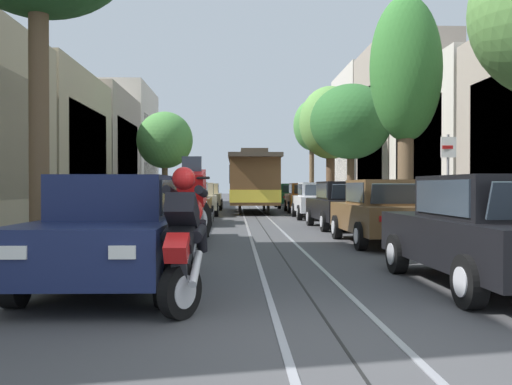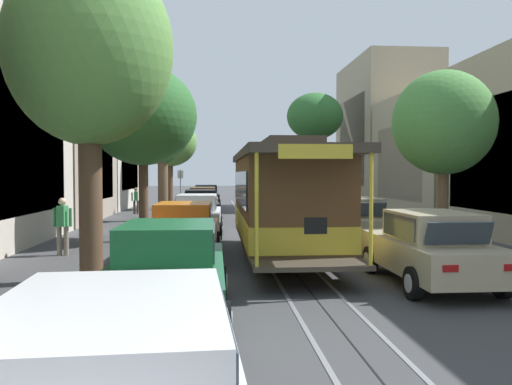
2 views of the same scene
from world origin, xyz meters
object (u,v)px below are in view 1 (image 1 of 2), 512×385
at_px(street_tree_kerb_right_fourth, 330,124).
at_px(parked_car_silver_second_left, 169,211).
at_px(parked_car_beige_fifth_left, 206,196).
at_px(parked_car_white_far_right, 283,194).
at_px(parked_car_navy_near_left, 117,230).
at_px(parked_car_orange_fifth_right, 304,198).
at_px(street_tree_kerb_right_second, 406,73).
at_px(motorcycle_with_rider, 187,229).
at_px(parked_car_brown_second_right, 383,212).
at_px(parked_car_black_mid_right, 343,205).
at_px(parked_car_green_sixth_right, 291,196).
at_px(street_sign_post, 448,177).
at_px(pedestrian_on_left_pavement, 375,195).
at_px(street_tree_kerb_right_far, 312,126).
at_px(parked_car_white_fourth_right, 317,200).
at_px(cable_car_trolley, 253,182).
at_px(street_tree_kerb_right_mid, 351,122).
at_px(parked_car_black_near_right, 490,231).
at_px(parked_car_beige_fourth_left, 198,199).
at_px(street_tree_kerb_left_second, 165,141).
at_px(parked_car_brown_mid_left, 187,203).
at_px(fire_hydrant, 458,229).

bearing_deg(street_tree_kerb_right_fourth, parked_car_silver_second_left, -111.73).
relative_size(parked_car_beige_fifth_left, parked_car_white_far_right, 0.99).
relative_size(parked_car_navy_near_left, parked_car_orange_fifth_right, 1.00).
distance_m(street_tree_kerb_right_second, street_tree_kerb_right_fourth, 14.77).
height_order(parked_car_beige_fifth_left, motorcycle_with_rider, motorcycle_with_rider).
relative_size(parked_car_brown_second_right, parked_car_black_mid_right, 0.99).
bearing_deg(parked_car_green_sixth_right, street_tree_kerb_right_fourth, -58.61).
bearing_deg(parked_car_white_far_right, street_sign_post, -87.05).
bearing_deg(street_sign_post, parked_car_beige_fifth_left, 108.00).
bearing_deg(pedestrian_on_left_pavement, street_sign_post, -98.27).
bearing_deg(street_tree_kerb_right_far, parked_car_brown_second_right, -94.21).
bearing_deg(parked_car_white_fourth_right, street_tree_kerb_right_second, -73.10).
relative_size(parked_car_brown_second_right, cable_car_trolley, 0.48).
bearing_deg(street_tree_kerb_right_mid, parked_car_silver_second_left, -121.47).
relative_size(parked_car_black_near_right, street_tree_kerb_right_far, 0.57).
distance_m(parked_car_silver_second_left, parked_car_beige_fourth_left, 12.91).
bearing_deg(parked_car_white_fourth_right, street_tree_kerb_right_fourth, 76.23).
relative_size(parked_car_beige_fourth_left, pedestrian_on_left_pavement, 2.62).
relative_size(parked_car_silver_second_left, pedestrian_on_left_pavement, 2.60).
height_order(parked_car_black_near_right, street_tree_kerb_left_second, street_tree_kerb_left_second).
xyz_separation_m(street_tree_kerb_right_mid, pedestrian_on_left_pavement, (1.92, 3.07, -3.47)).
relative_size(parked_car_white_far_right, street_tree_kerb_right_second, 0.58).
bearing_deg(parked_car_black_near_right, parked_car_beige_fifth_left, 101.53).
bearing_deg(parked_car_black_near_right, street_tree_kerb_right_mid, 84.18).
bearing_deg(street_tree_kerb_right_far, street_sign_post, -91.34).
bearing_deg(parked_car_green_sixth_right, parked_car_silver_second_left, -103.82).
height_order(parked_car_beige_fourth_left, parked_car_green_sixth_right, same).
relative_size(parked_car_navy_near_left, parked_car_white_far_right, 0.99).
distance_m(parked_car_white_fourth_right, street_sign_post, 11.57).
height_order(street_tree_kerb_right_mid, street_tree_kerb_right_fourth, street_tree_kerb_right_fourth).
height_order(parked_car_silver_second_left, pedestrian_on_left_pavement, pedestrian_on_left_pavement).
xyz_separation_m(parked_car_white_fourth_right, parked_car_green_sixth_right, (0.05, 11.62, 0.00)).
bearing_deg(parked_car_beige_fifth_left, pedestrian_on_left_pavement, -27.27).
xyz_separation_m(parked_car_beige_fifth_left, street_tree_kerb_right_fourth, (7.39, -0.97, 4.31)).
height_order(parked_car_orange_fifth_right, street_tree_kerb_left_second, street_tree_kerb_left_second).
bearing_deg(parked_car_white_far_right, parked_car_brown_second_right, -89.78).
bearing_deg(street_tree_kerb_right_mid, parked_car_orange_fifth_right, 111.96).
relative_size(parked_car_brown_mid_left, parked_car_green_sixth_right, 1.00).
relative_size(parked_car_brown_second_right, parked_car_orange_fifth_right, 1.00).
height_order(parked_car_white_far_right, motorcycle_with_rider, motorcycle_with_rider).
height_order(parked_car_silver_second_left, street_tree_kerb_right_fourth, street_tree_kerb_right_fourth).
bearing_deg(motorcycle_with_rider, parked_car_navy_near_left, 125.76).
distance_m(parked_car_orange_fifth_right, fire_hydrant, 17.15).
height_order(parked_car_silver_second_left, fire_hydrant, parked_car_silver_second_left).
distance_m(parked_car_silver_second_left, street_tree_kerb_right_second, 9.17).
bearing_deg(parked_car_brown_second_right, street_tree_kerb_right_second, 66.45).
relative_size(parked_car_beige_fourth_left, parked_car_white_fourth_right, 1.01).
xyz_separation_m(street_tree_kerb_right_second, street_tree_kerb_right_fourth, (0.09, 14.77, 0.00)).
relative_size(parked_car_white_fourth_right, cable_car_trolley, 0.48).
height_order(parked_car_green_sixth_right, parked_car_white_far_right, same).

